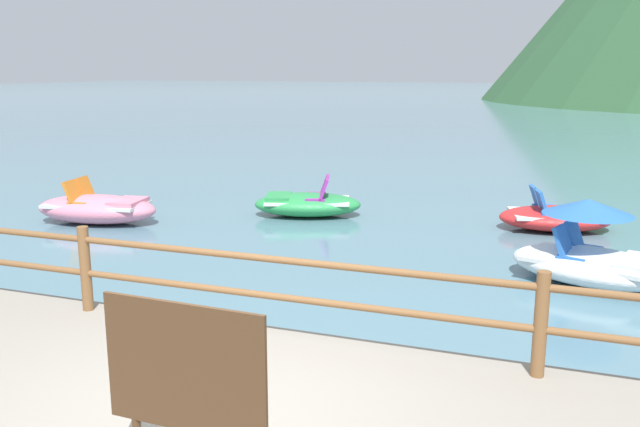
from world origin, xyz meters
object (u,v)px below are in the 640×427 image
Objects in this scene: pedal_boat_2 at (556,217)px; pedal_boat_3 at (307,204)px; sign_board at (185,371)px; pedal_boat_1 at (98,208)px; pedal_boat_0 at (592,256)px.

pedal_boat_2 is 0.95× the size of pedal_boat_3.
sign_board reaches higher than pedal_boat_1.
pedal_boat_0 is 1.04× the size of pedal_boat_3.
pedal_boat_0 is 1.08× the size of pedal_boat_2.
pedal_boat_1 is at bearing 131.53° from sign_board.
pedal_boat_1 is 1.06× the size of pedal_boat_3.
pedal_boat_1 is (-6.45, 7.28, -0.83)m from sign_board.
sign_board is 7.10m from pedal_boat_0.
sign_board is at bearing -102.37° from pedal_boat_2.
pedal_boat_0 is (2.67, 6.53, -0.72)m from sign_board.
pedal_boat_2 is (-0.52, 3.27, -0.17)m from pedal_boat_0.
pedal_boat_3 reaches higher than pedal_boat_2.
pedal_boat_0 is 9.16m from pedal_boat_1.
pedal_boat_1 is (-9.13, 0.75, -0.11)m from pedal_boat_0.
pedal_boat_0 is 0.98× the size of pedal_boat_1.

